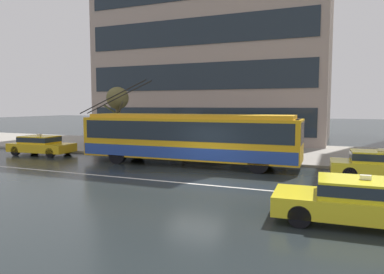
{
  "coord_description": "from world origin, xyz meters",
  "views": [
    {
      "loc": [
        5.82,
        -14.69,
        3.28
      ],
      "look_at": [
        -1.77,
        3.88,
        1.48
      ],
      "focal_mm": 33.02,
      "sensor_mm": 36.0,
      "label": 1
    }
  ],
  "objects_px": {
    "taxi_ahead_of_bus": "(384,164)",
    "street_tree_bare": "(118,100)",
    "taxi_queued_behind_bus": "(41,144)",
    "bus_shelter": "(201,125)",
    "trolleybus": "(188,137)",
    "pedestrian_approaching_curb": "(287,131)",
    "taxi_oncoming_far": "(360,200)",
    "pedestrian_at_shelter": "(183,131)"
  },
  "relations": [
    {
      "from": "taxi_queued_behind_bus",
      "to": "pedestrian_at_shelter",
      "type": "bearing_deg",
      "value": 16.93
    },
    {
      "from": "bus_shelter",
      "to": "pedestrian_approaching_curb",
      "type": "xyz_separation_m",
      "value": [
        5.48,
        -0.23,
        -0.22
      ]
    },
    {
      "from": "trolleybus",
      "to": "taxi_ahead_of_bus",
      "type": "xyz_separation_m",
      "value": [
        9.5,
        -0.4,
        -0.84
      ]
    },
    {
      "from": "taxi_ahead_of_bus",
      "to": "street_tree_bare",
      "type": "relative_size",
      "value": 1.02
    },
    {
      "from": "trolleybus",
      "to": "taxi_oncoming_far",
      "type": "bearing_deg",
      "value": -41.73
    },
    {
      "from": "taxi_queued_behind_bus",
      "to": "bus_shelter",
      "type": "xyz_separation_m",
      "value": [
        9.98,
        3.62,
        1.29
      ]
    },
    {
      "from": "pedestrian_at_shelter",
      "to": "pedestrian_approaching_curb",
      "type": "xyz_separation_m",
      "value": [
        6.36,
        0.63,
        0.09
      ]
    },
    {
      "from": "taxi_ahead_of_bus",
      "to": "taxi_oncoming_far",
      "type": "relative_size",
      "value": 1.01
    },
    {
      "from": "trolleybus",
      "to": "street_tree_bare",
      "type": "bearing_deg",
      "value": 150.33
    },
    {
      "from": "taxi_queued_behind_bus",
      "to": "pedestrian_at_shelter",
      "type": "height_order",
      "value": "pedestrian_at_shelter"
    },
    {
      "from": "trolleybus",
      "to": "taxi_queued_behind_bus",
      "type": "relative_size",
      "value": 2.99
    },
    {
      "from": "taxi_ahead_of_bus",
      "to": "pedestrian_at_shelter",
      "type": "bearing_deg",
      "value": 164.36
    },
    {
      "from": "taxi_oncoming_far",
      "to": "pedestrian_at_shelter",
      "type": "height_order",
      "value": "pedestrian_at_shelter"
    },
    {
      "from": "bus_shelter",
      "to": "street_tree_bare",
      "type": "relative_size",
      "value": 0.91
    },
    {
      "from": "bus_shelter",
      "to": "pedestrian_at_shelter",
      "type": "xyz_separation_m",
      "value": [
        -0.89,
        -0.85,
        -0.31
      ]
    },
    {
      "from": "bus_shelter",
      "to": "pedestrian_approaching_curb",
      "type": "bearing_deg",
      "value": -2.36
    },
    {
      "from": "trolleybus",
      "to": "taxi_ahead_of_bus",
      "type": "distance_m",
      "value": 9.55
    },
    {
      "from": "bus_shelter",
      "to": "street_tree_bare",
      "type": "xyz_separation_m",
      "value": [
        -6.81,
        0.7,
        1.67
      ]
    },
    {
      "from": "street_tree_bare",
      "to": "taxi_ahead_of_bus",
      "type": "bearing_deg",
      "value": -15.3
    },
    {
      "from": "taxi_ahead_of_bus",
      "to": "taxi_queued_behind_bus",
      "type": "bearing_deg",
      "value": 179.1
    },
    {
      "from": "bus_shelter",
      "to": "pedestrian_at_shelter",
      "type": "height_order",
      "value": "bus_shelter"
    },
    {
      "from": "taxi_ahead_of_bus",
      "to": "pedestrian_approaching_curb",
      "type": "bearing_deg",
      "value": 141.44
    },
    {
      "from": "trolleybus",
      "to": "pedestrian_approaching_curb",
      "type": "xyz_separation_m",
      "value": [
        4.84,
        3.32,
        0.23
      ]
    },
    {
      "from": "pedestrian_at_shelter",
      "to": "taxi_oncoming_far",
      "type": "bearing_deg",
      "value": -45.83
    },
    {
      "from": "taxi_queued_behind_bus",
      "to": "taxi_oncoming_far",
      "type": "relative_size",
      "value": 0.96
    },
    {
      "from": "taxi_queued_behind_bus",
      "to": "pedestrian_approaching_curb",
      "type": "height_order",
      "value": "pedestrian_approaching_curb"
    },
    {
      "from": "pedestrian_approaching_curb",
      "to": "bus_shelter",
      "type": "bearing_deg",
      "value": 177.64
    },
    {
      "from": "taxi_ahead_of_bus",
      "to": "street_tree_bare",
      "type": "xyz_separation_m",
      "value": [
        -16.94,
        4.64,
        2.96
      ]
    },
    {
      "from": "trolleybus",
      "to": "pedestrian_approaching_curb",
      "type": "distance_m",
      "value": 5.87
    },
    {
      "from": "taxi_ahead_of_bus",
      "to": "pedestrian_approaching_curb",
      "type": "height_order",
      "value": "pedestrian_approaching_curb"
    },
    {
      "from": "taxi_queued_behind_bus",
      "to": "street_tree_bare",
      "type": "bearing_deg",
      "value": 53.75
    },
    {
      "from": "trolleybus",
      "to": "pedestrian_at_shelter",
      "type": "relative_size",
      "value": 6.67
    },
    {
      "from": "street_tree_bare",
      "to": "trolleybus",
      "type": "bearing_deg",
      "value": -29.67
    },
    {
      "from": "trolleybus",
      "to": "taxi_queued_behind_bus",
      "type": "distance_m",
      "value": 10.64
    },
    {
      "from": "taxi_oncoming_far",
      "to": "taxi_ahead_of_bus",
      "type": "bearing_deg",
      "value": 79.17
    },
    {
      "from": "taxi_ahead_of_bus",
      "to": "pedestrian_at_shelter",
      "type": "height_order",
      "value": "pedestrian_at_shelter"
    },
    {
      "from": "taxi_queued_behind_bus",
      "to": "taxi_oncoming_far",
      "type": "bearing_deg",
      "value": -21.01
    },
    {
      "from": "taxi_oncoming_far",
      "to": "pedestrian_at_shelter",
      "type": "relative_size",
      "value": 2.33
    },
    {
      "from": "bus_shelter",
      "to": "street_tree_bare",
      "type": "bearing_deg",
      "value": 174.15
    },
    {
      "from": "taxi_oncoming_far",
      "to": "pedestrian_at_shelter",
      "type": "distance_m",
      "value": 13.96
    },
    {
      "from": "trolleybus",
      "to": "street_tree_bare",
      "type": "height_order",
      "value": "trolleybus"
    },
    {
      "from": "pedestrian_at_shelter",
      "to": "bus_shelter",
      "type": "bearing_deg",
      "value": 43.99
    }
  ]
}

